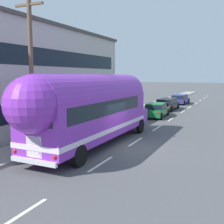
# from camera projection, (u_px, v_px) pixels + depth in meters

# --- Properties ---
(ground_plane) EXTENTS (300.00, 300.00, 0.00)m
(ground_plane) POSITION_uv_depth(u_px,v_px,m) (126.00, 148.00, 15.46)
(ground_plane) COLOR #4C4C4F
(lane_markings) EXTENTS (3.79, 80.00, 0.01)m
(lane_markings) POSITION_uv_depth(u_px,v_px,m) (149.00, 115.00, 28.00)
(lane_markings) COLOR silver
(lane_markings) RESTS_ON ground
(sidewalk_slab) EXTENTS (2.37, 90.00, 0.15)m
(sidewalk_slab) POSITION_uv_depth(u_px,v_px,m) (118.00, 117.00, 26.46)
(sidewalk_slab) COLOR gray
(sidewalk_slab) RESTS_ON ground
(roadside_building) EXTENTS (9.04, 22.17, 7.84)m
(roadside_building) POSITION_uv_depth(u_px,v_px,m) (8.00, 77.00, 21.51)
(roadside_building) COLOR beige
(roadside_building) RESTS_ON ground
(utility_pole) EXTENTS (1.80, 0.24, 8.50)m
(utility_pole) POSITION_uv_depth(u_px,v_px,m) (31.00, 69.00, 14.59)
(utility_pole) COLOR brown
(utility_pole) RESTS_ON ground
(painted_bus) EXTENTS (2.71, 12.59, 4.12)m
(painted_bus) POSITION_uv_depth(u_px,v_px,m) (90.00, 107.00, 15.23)
(painted_bus) COLOR purple
(painted_bus) RESTS_ON ground
(car_lead) EXTENTS (2.04, 4.59, 1.37)m
(car_lead) POSITION_uv_depth(u_px,v_px,m) (156.00, 109.00, 26.93)
(car_lead) COLOR #196633
(car_lead) RESTS_ON ground
(car_second) EXTENTS (1.95, 4.76, 1.37)m
(car_second) POSITION_uv_depth(u_px,v_px,m) (168.00, 103.00, 32.46)
(car_second) COLOR black
(car_second) RESTS_ON ground
(car_third) EXTENTS (2.08, 4.38, 1.37)m
(car_third) POSITION_uv_depth(u_px,v_px,m) (180.00, 99.00, 39.06)
(car_third) COLOR navy
(car_third) RESTS_ON ground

